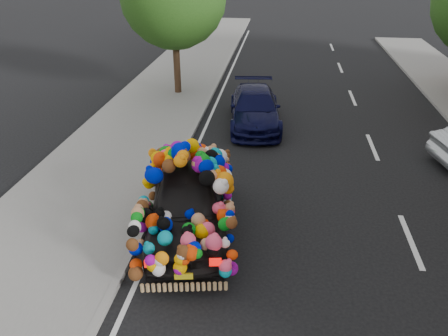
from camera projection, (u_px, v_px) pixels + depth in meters
The scene contains 6 objects.
ground at pixel (248, 228), 10.04m from camera, with size 100.00×100.00×0.00m, color black.
sidewalk at pixel (70, 213), 10.51m from camera, with size 4.00×60.00×0.12m, color gray.
kerb at pixel (149, 219), 10.28m from camera, with size 0.15×60.00×0.13m, color gray.
lane_markings at pixel (411, 241), 9.62m from camera, with size 6.00×50.00×0.01m, color silver, non-canonical shape.
plush_art_car at pixel (187, 189), 9.53m from camera, with size 2.76×4.70×2.09m.
navy_sedan at pixel (255, 108), 15.48m from camera, with size 1.73×4.25×1.23m, color black.
Camera 1 is at (0.53, -8.27, 5.87)m, focal length 35.00 mm.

